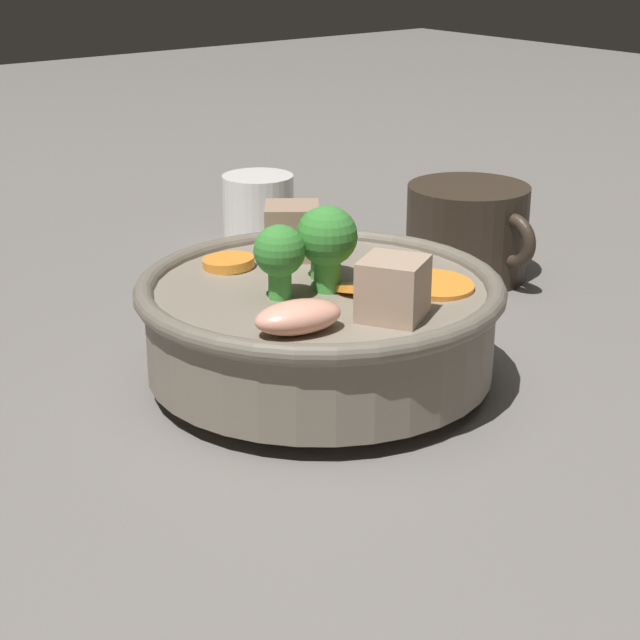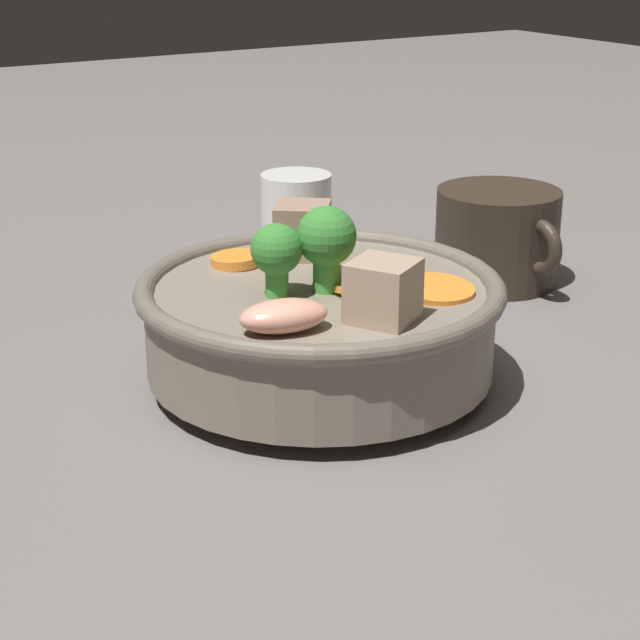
{
  "view_description": "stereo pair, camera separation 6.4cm",
  "coord_description": "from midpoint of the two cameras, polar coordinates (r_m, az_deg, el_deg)",
  "views": [
    {
      "loc": [
        0.47,
        -0.37,
        0.27
      ],
      "look_at": [
        0.0,
        0.0,
        0.04
      ],
      "focal_mm": 60.0,
      "sensor_mm": 36.0,
      "label": 1
    },
    {
      "loc": [
        0.5,
        -0.32,
        0.27
      ],
      "look_at": [
        0.0,
        0.0,
        0.04
      ],
      "focal_mm": 60.0,
      "sensor_mm": 36.0,
      "label": 2
    }
  ],
  "objects": [
    {
      "name": "ground_plane",
      "position": [
        0.65,
        2.8,
        -3.42
      ],
      "size": [
        3.0,
        3.0,
        0.0
      ],
      "primitive_type": "plane",
      "color": "slate"
    },
    {
      "name": "stirfry_bowl",
      "position": [
        0.63,
        2.87,
        0.17
      ],
      "size": [
        0.22,
        0.22,
        0.11
      ],
      "color": "slate",
      "rests_on": "ground_plane"
    },
    {
      "name": "tea_cup",
      "position": [
        0.93,
        0.69,
        6.08
      ],
      "size": [
        0.06,
        0.06,
        0.06
      ],
      "color": "white",
      "rests_on": "ground_plane"
    },
    {
      "name": "dark_mug",
      "position": [
        0.83,
        11.65,
        4.34
      ],
      "size": [
        0.12,
        0.09,
        0.07
      ],
      "color": "#33281E",
      "rests_on": "ground_plane"
    }
  ]
}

